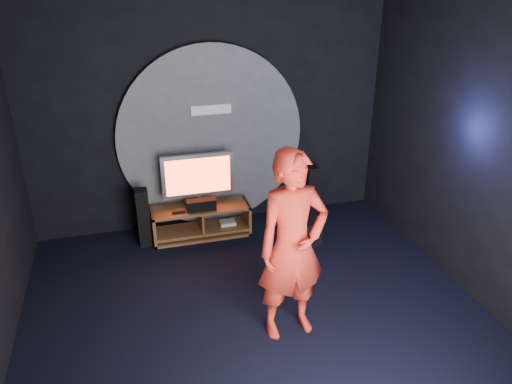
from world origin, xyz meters
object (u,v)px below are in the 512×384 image
(subwoofer, at_px, (308,231))
(player, at_px, (292,247))
(media_console, at_px, (202,223))
(tv, at_px, (198,178))
(tower_speaker_right, at_px, (311,192))
(tower_speaker_left, at_px, (143,218))

(subwoofer, xyz_separation_m, player, (-0.83, -1.63, 0.83))
(media_console, distance_m, tv, 0.67)
(tower_speaker_right, bearing_deg, media_console, -176.06)
(media_console, bearing_deg, player, -76.32)
(tower_speaker_right, bearing_deg, subwoofer, -113.82)
(tv, distance_m, subwoofer, 1.68)
(media_console, relative_size, tower_speaker_left, 1.65)
(tower_speaker_right, bearing_deg, tv, -178.35)
(tv, height_order, tower_speaker_left, tv)
(tv, bearing_deg, tower_speaker_left, -171.83)
(media_console, height_order, tv, tv)
(tower_speaker_right, height_order, player, player)
(tower_speaker_left, relative_size, tower_speaker_right, 1.00)
(tower_speaker_left, relative_size, subwoofer, 2.41)
(player, bearing_deg, tower_speaker_right, 57.92)
(tower_speaker_left, xyz_separation_m, tower_speaker_right, (2.47, 0.16, 0.00))
(tv, xyz_separation_m, player, (0.55, -2.30, 0.14))
(media_console, height_order, player, player)
(tv, xyz_separation_m, tower_speaker_right, (1.69, 0.05, -0.45))
(tower_speaker_right, distance_m, subwoofer, 0.81)
(media_console, relative_size, tower_speaker_right, 1.65)
(player, bearing_deg, tv, 97.36)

